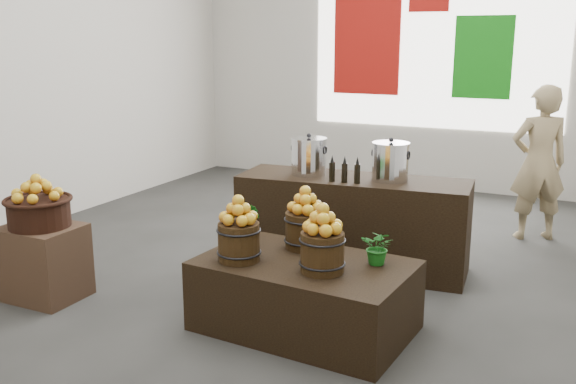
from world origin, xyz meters
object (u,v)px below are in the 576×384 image
at_px(crate, 44,262).
at_px(counter, 352,223).
at_px(stock_pot_center, 390,163).
at_px(wicker_basket, 39,213).
at_px(stock_pot_left, 309,157).
at_px(shopper, 539,163).
at_px(display_table, 305,295).

height_order(crate, counter, counter).
bearing_deg(stock_pot_center, wicker_basket, -142.46).
bearing_deg(stock_pot_center, counter, -174.30).
distance_m(counter, stock_pot_left, 0.67).
xyz_separation_m(crate, shopper, (3.21, 3.20, 0.47)).
relative_size(crate, counter, 0.29).
height_order(stock_pot_left, shopper, shopper).
distance_m(stock_pot_left, stock_pot_center, 0.70).
relative_size(stock_pot_left, shopper, 0.20).
xyz_separation_m(wicker_basket, display_table, (2.01, 0.36, -0.43)).
height_order(stock_pot_left, stock_pot_center, same).
distance_m(crate, counter, 2.50).
bearing_deg(stock_pot_center, stock_pot_left, -174.30).
bearing_deg(stock_pot_center, crate, -142.46).
relative_size(crate, display_table, 0.40).
bearing_deg(crate, counter, 41.27).
relative_size(counter, stock_pot_center, 6.47).
xyz_separation_m(display_table, shopper, (1.20, 2.84, 0.51)).
bearing_deg(shopper, counter, 22.38).
relative_size(crate, shopper, 0.37).
bearing_deg(crate, display_table, 10.22).
distance_m(stock_pot_left, shopper, 2.36).
xyz_separation_m(counter, stock_pot_left, (-0.39, -0.04, 0.55)).
xyz_separation_m(crate, stock_pot_center, (2.18, 1.68, 0.66)).
height_order(wicker_basket, stock_pot_center, stock_pot_center).
xyz_separation_m(stock_pot_center, shopper, (1.03, 1.53, -0.18)).
relative_size(stock_pot_center, shopper, 0.20).
bearing_deg(wicker_basket, crate, 0.00).
bearing_deg(stock_pot_left, display_table, -67.01).
bearing_deg(stock_pot_left, shopper, 42.77).
bearing_deg(counter, stock_pot_left, -180.00).
distance_m(crate, shopper, 4.56).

